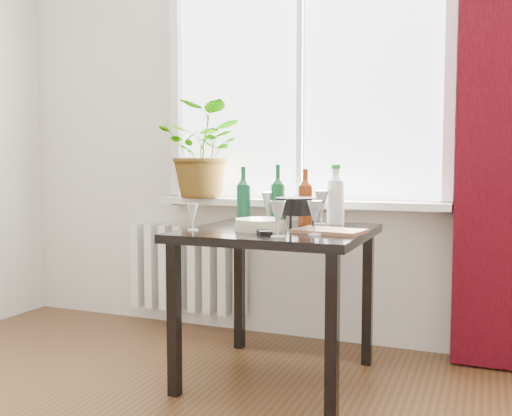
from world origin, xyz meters
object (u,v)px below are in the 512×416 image
at_px(cleaning_bottle, 336,194).
at_px(wineglass_back_center, 322,207).
at_px(radiator, 187,269).
at_px(wineglass_far_right, 315,218).
at_px(potted_plant, 205,151).
at_px(bottle_amber, 305,196).
at_px(wineglass_back_left, 268,208).
at_px(wine_bottle_left, 244,195).
at_px(wineglass_front_right, 278,219).
at_px(fondue_pot, 296,214).
at_px(cutting_board, 329,231).
at_px(table, 278,248).
at_px(tv_remote, 263,231).
at_px(wine_bottle_right, 278,194).
at_px(wineglass_front_left, 193,217).

distance_m(cleaning_bottle, wineglass_back_center, 0.11).
bearing_deg(radiator, wineglass_far_right, -37.07).
relative_size(potted_plant, bottle_amber, 1.95).
bearing_deg(wineglass_far_right, wineglass_back_left, 133.02).
xyz_separation_m(wine_bottle_left, wineglass_front_right, (0.34, -0.42, -0.07)).
height_order(wineglass_front_right, fondue_pot, wineglass_front_right).
height_order(bottle_amber, wineglass_front_right, bottle_amber).
height_order(radiator, bottle_amber, bottle_amber).
bearing_deg(fondue_pot, cutting_board, -31.80).
xyz_separation_m(table, tv_remote, (0.00, -0.21, 0.10)).
relative_size(wineglass_far_right, fondue_pot, 0.69).
bearing_deg(radiator, cutting_board, -31.96).
xyz_separation_m(bottle_amber, wineglass_front_right, (0.04, -0.52, -0.07)).
height_order(cleaning_bottle, tv_remote, cleaning_bottle).
relative_size(wineglass_back_left, fondue_pot, 0.74).
distance_m(wine_bottle_left, wineglass_front_right, 0.54).
distance_m(wine_bottle_left, wineglass_back_left, 0.15).
bearing_deg(bottle_amber, potted_plant, 155.89).
relative_size(table, potted_plant, 1.48).
distance_m(radiator, cutting_board, 1.37).
height_order(wine_bottle_right, wineglass_front_right, wine_bottle_right).
height_order(table, cleaning_bottle, cleaning_bottle).
bearing_deg(wineglass_back_center, fondue_pot, -99.13).
height_order(table, wineglass_back_left, wineglass_back_left).
xyz_separation_m(wineglass_front_left, cutting_board, (0.61, 0.16, -0.06)).
relative_size(bottle_amber, wineglass_back_center, 1.63).
distance_m(table, cutting_board, 0.30).
bearing_deg(wine_bottle_right, radiator, 151.26).
bearing_deg(wineglass_back_center, wine_bottle_right, -165.84).
bearing_deg(wine_bottle_left, bottle_amber, 19.24).
xyz_separation_m(table, wineglass_back_left, (-0.13, 0.20, 0.18)).
bearing_deg(wine_bottle_right, wineglass_far_right, -51.74).
height_order(fondue_pot, tv_remote, fondue_pot).
bearing_deg(cutting_board, wineglass_front_left, -165.78).
bearing_deg(table, wineglass_far_right, -38.90).
bearing_deg(potted_plant, wineglass_front_right, -47.44).
bearing_deg(potted_plant, wineglass_far_right, -38.93).
xyz_separation_m(table, cutting_board, (0.27, -0.07, 0.10)).
relative_size(potted_plant, wineglass_far_right, 3.68).
distance_m(wine_bottle_right, wineglass_far_right, 0.51).
height_order(wine_bottle_right, wineglass_far_right, wine_bottle_right).
bearing_deg(fondue_pot, radiator, 130.35).
bearing_deg(wineglass_back_center, cleaning_bottle, 49.31).
height_order(cleaning_bottle, wineglass_back_left, cleaning_bottle).
relative_size(cleaning_bottle, wineglass_front_left, 2.44).
bearing_deg(cutting_board, bottle_amber, 125.54).
bearing_deg(wine_bottle_right, wine_bottle_left, -147.07).
bearing_deg(cleaning_bottle, wineglass_front_right, -97.92).
height_order(potted_plant, wineglass_front_right, potted_plant).
bearing_deg(wineglass_front_left, tv_remote, 3.04).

